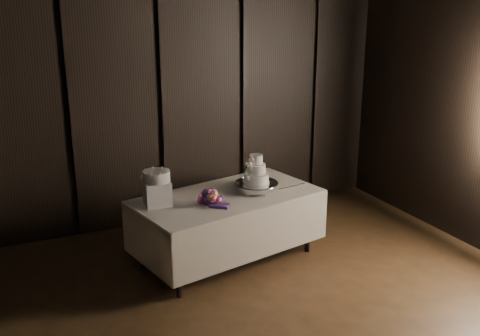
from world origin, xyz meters
name	(u,v)px	position (x,y,z in m)	size (l,w,h in m)	color
room	(315,196)	(0.00, 0.00, 1.50)	(6.08, 7.08, 3.08)	black
display_table	(228,225)	(0.25, 2.11, 0.42)	(2.16, 1.42, 0.76)	silver
cake_stand	(256,187)	(0.60, 2.12, 0.81)	(0.48, 0.48, 0.09)	silver
wedding_cake	(255,172)	(0.58, 2.10, 0.98)	(0.30, 0.27, 0.32)	white
bouquet	(210,198)	(-0.01, 1.95, 0.83)	(0.31, 0.41, 0.20)	#EC5C68
box_pedestal	(157,193)	(-0.51, 2.17, 0.89)	(0.26, 0.26, 0.25)	white
small_cake	(156,176)	(-0.51, 2.17, 1.07)	(0.28, 0.28, 0.11)	white
cake_knife	(288,187)	(0.97, 2.05, 0.77)	(0.37, 0.02, 0.01)	silver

